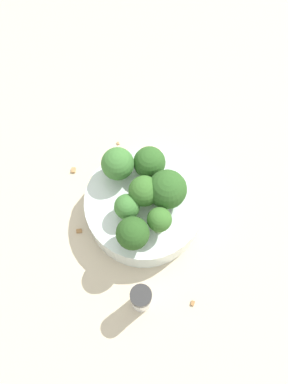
{
  "coord_description": "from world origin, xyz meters",
  "views": [
    {
      "loc": [
        0.21,
        -0.06,
        0.59
      ],
      "look_at": [
        0.0,
        0.0,
        0.09
      ],
      "focal_mm": 35.0,
      "sensor_mm": 36.0,
      "label": 1
    }
  ],
  "objects": [
    {
      "name": "broccoli_floret_4",
      "position": [
        0.01,
        -0.03,
        0.08
      ],
      "size": [
        0.04,
        0.04,
        0.05
      ],
      "color": "#84AD66",
      "rests_on": "bowl"
    },
    {
      "name": "bowl",
      "position": [
        0.0,
        0.0,
        0.03
      ],
      "size": [
        0.18,
        0.18,
        0.05
      ],
      "primitive_type": "cylinder",
      "color": "silver",
      "rests_on": "ground_plane"
    },
    {
      "name": "broccoli_floret_2",
      "position": [
        -0.05,
        -0.02,
        0.09
      ],
      "size": [
        0.05,
        0.05,
        0.06
      ],
      "color": "#8EB770",
      "rests_on": "bowl"
    },
    {
      "name": "almond_crumb_2",
      "position": [
        -0.14,
        -0.01,
        0.0
      ],
      "size": [
        0.01,
        0.0,
        0.01
      ],
      "primitive_type": "cube",
      "rotation": [
        0.0,
        0.0,
        3.16
      ],
      "color": "#AD7F4C",
      "rests_on": "ground_plane"
    },
    {
      "name": "broccoli_floret_5",
      "position": [
        0.06,
        -0.03,
        0.09
      ],
      "size": [
        0.05,
        0.05,
        0.06
      ],
      "color": "#8EB770",
      "rests_on": "bowl"
    },
    {
      "name": "broccoli_floret_3",
      "position": [
        0.01,
        0.03,
        0.09
      ],
      "size": [
        0.06,
        0.06,
        0.07
      ],
      "color": "#8EB770",
      "rests_on": "bowl"
    },
    {
      "name": "ground_plane",
      "position": [
        0.0,
        0.0,
        0.0
      ],
      "size": [
        3.0,
        3.0,
        0.0
      ],
      "primitive_type": "plane",
      "color": "beige"
    },
    {
      "name": "almond_crumb_3",
      "position": [
        -0.02,
        0.1,
        0.0
      ],
      "size": [
        0.01,
        0.01,
        0.01
      ],
      "primitive_type": "cube",
      "rotation": [
        0.0,
        0.0,
        5.11
      ],
      "color": "olive",
      "rests_on": "ground_plane"
    },
    {
      "name": "almond_crumb_4",
      "position": [
        -0.11,
        -0.1,
        0.0
      ],
      "size": [
        0.01,
        0.01,
        0.01
      ],
      "primitive_type": "cube",
      "rotation": [
        0.0,
        0.0,
        5.96
      ],
      "color": "#AD7F4C",
      "rests_on": "ground_plane"
    },
    {
      "name": "almond_crumb_1",
      "position": [
        -0.0,
        -0.11,
        0.0
      ],
      "size": [
        0.01,
        0.01,
        0.01
      ],
      "primitive_type": "cube",
      "rotation": [
        0.0,
        0.0,
        1.4
      ],
      "color": "olive",
      "rests_on": "ground_plane"
    },
    {
      "name": "broccoli_floret_1",
      "position": [
        0.05,
        0.01,
        0.09
      ],
      "size": [
        0.04,
        0.04,
        0.05
      ],
      "color": "#7A9E5B",
      "rests_on": "bowl"
    },
    {
      "name": "broccoli_floret_0",
      "position": [
        -0.0,
        0.0,
        0.09
      ],
      "size": [
        0.05,
        0.05,
        0.06
      ],
      "color": "#8EB770",
      "rests_on": "bowl"
    },
    {
      "name": "pepper_shaker",
      "position": [
        0.14,
        -0.05,
        0.04
      ],
      "size": [
        0.03,
        0.03,
        0.08
      ],
      "color": "silver",
      "rests_on": "ground_plane"
    },
    {
      "name": "almond_crumb_0",
      "position": [
        0.16,
        0.03,
        0.0
      ],
      "size": [
        0.01,
        0.01,
        0.01
      ],
      "primitive_type": "cube",
      "rotation": [
        0.0,
        0.0,
        5.63
      ],
      "color": "olive",
      "rests_on": "ground_plane"
    },
    {
      "name": "broccoli_floret_6",
      "position": [
        -0.05,
        0.02,
        0.08
      ],
      "size": [
        0.05,
        0.05,
        0.05
      ],
      "color": "#84AD66",
      "rests_on": "bowl"
    }
  ]
}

